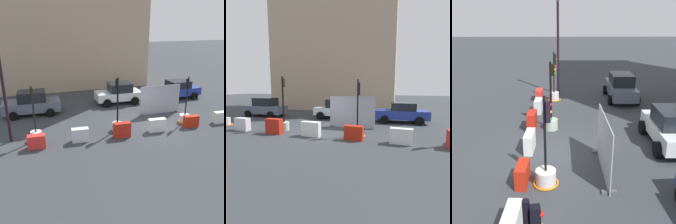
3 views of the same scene
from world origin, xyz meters
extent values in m
plane|color=#34383D|center=(0.00, 0.00, 0.00)|extent=(120.00, 120.00, 0.00)
cylinder|color=silver|center=(-7.42, -0.02, 0.28)|extent=(0.64, 0.64, 0.56)
cylinder|color=black|center=(-7.42, -0.02, 1.92)|extent=(0.10, 0.10, 2.72)
cube|color=black|center=(-7.42, 0.09, 2.79)|extent=(0.14, 0.13, 0.71)
sphere|color=red|center=(-7.42, 0.17, 3.03)|extent=(0.09, 0.09, 0.09)
sphere|color=orange|center=(-7.42, 0.17, 2.79)|extent=(0.09, 0.09, 0.09)
sphere|color=green|center=(-7.42, 0.17, 2.55)|extent=(0.09, 0.09, 0.09)
torus|color=orange|center=(-7.42, -0.02, 0.04)|extent=(0.89, 0.89, 0.07)
cylinder|color=#A9BAA8|center=(-2.40, -0.09, 0.27)|extent=(0.67, 0.67, 0.54)
cylinder|color=black|center=(-2.40, -0.09, 2.00)|extent=(0.11, 0.11, 2.93)
cube|color=black|center=(-2.42, 0.04, 3.07)|extent=(0.18, 0.18, 0.57)
sphere|color=red|center=(-2.44, 0.12, 3.26)|extent=(0.10, 0.10, 0.10)
sphere|color=orange|center=(-2.44, 0.12, 3.07)|extent=(0.10, 0.10, 0.10)
sphere|color=green|center=(-2.44, 0.12, 2.88)|extent=(0.10, 0.10, 0.10)
cylinder|color=silver|center=(2.49, -0.15, 0.27)|extent=(0.72, 0.72, 0.54)
cylinder|color=black|center=(2.49, -0.15, 1.88)|extent=(0.09, 0.09, 2.68)
cube|color=black|center=(2.51, -0.03, 2.70)|extent=(0.18, 0.18, 0.72)
sphere|color=red|center=(2.53, 0.06, 2.94)|extent=(0.10, 0.10, 0.10)
sphere|color=orange|center=(2.53, 0.06, 2.70)|extent=(0.10, 0.10, 0.10)
sphere|color=green|center=(2.53, 0.06, 2.46)|extent=(0.10, 0.10, 0.10)
torus|color=orange|center=(2.49, -0.15, 0.04)|extent=(0.91, 0.91, 0.07)
cube|color=red|center=(-7.41, -1.03, 0.38)|extent=(1.00, 0.49, 0.77)
cube|color=silver|center=(-4.96, -0.93, 0.41)|extent=(1.01, 0.47, 0.81)
cube|color=red|center=(-2.42, -1.07, 0.46)|extent=(1.04, 0.46, 0.91)
cube|color=silver|center=(-0.04, -0.95, 0.42)|extent=(1.14, 0.43, 0.84)
cube|color=red|center=(2.46, -0.95, 0.38)|extent=(1.01, 0.44, 0.76)
cube|color=silver|center=(4.85, -0.93, 0.39)|extent=(1.10, 0.47, 0.79)
cube|color=slate|center=(-7.60, 4.54, 0.68)|extent=(4.19, 1.73, 0.74)
cube|color=black|center=(-7.53, 4.54, 1.42)|extent=(2.01, 1.48, 0.75)
cylinder|color=black|center=(-6.29, 5.38, 0.31)|extent=(0.63, 0.30, 0.62)
cylinder|color=black|center=(-6.34, 3.64, 0.31)|extent=(0.63, 0.30, 0.62)
cylinder|color=black|center=(-8.86, 5.44, 0.31)|extent=(0.63, 0.30, 0.62)
cylinder|color=black|center=(-8.91, 3.71, 0.31)|extent=(0.63, 0.30, 0.62)
cube|color=navy|center=(4.94, 5.17, 0.65)|extent=(4.13, 2.03, 0.67)
cube|color=black|center=(5.07, 5.18, 1.29)|extent=(1.90, 1.70, 0.60)
cylinder|color=black|center=(3.73, 4.14, 0.32)|extent=(0.65, 0.31, 0.63)
cylinder|color=black|center=(3.63, 6.08, 0.32)|extent=(0.65, 0.31, 0.63)
cylinder|color=black|center=(6.24, 4.26, 0.32)|extent=(0.65, 0.31, 0.63)
cylinder|color=black|center=(6.14, 6.20, 0.32)|extent=(0.65, 0.31, 0.63)
cube|color=silver|center=(-0.55, 5.34, 0.67)|extent=(3.85, 1.79, 0.67)
cube|color=black|center=(-0.41, 5.34, 1.36)|extent=(1.89, 1.55, 0.72)
cylinder|color=black|center=(0.65, 6.24, 0.34)|extent=(0.68, 0.29, 0.67)
cylinder|color=black|center=(0.62, 4.40, 0.34)|extent=(0.68, 0.29, 0.67)
cylinder|color=black|center=(-1.72, 6.28, 0.34)|extent=(0.68, 0.29, 0.67)
cylinder|color=black|center=(-1.75, 4.44, 0.34)|extent=(0.68, 0.29, 0.67)
cylinder|color=black|center=(-8.85, 0.26, 3.20)|extent=(0.17, 0.17, 6.39)
cube|color=#9597A5|center=(1.66, 1.98, 1.08)|extent=(3.15, 0.04, 2.17)
cube|color=#4C4C4C|center=(0.24, 1.98, 0.05)|extent=(0.16, 0.50, 0.10)
cube|color=#4C4C4C|center=(3.07, 1.98, 0.05)|extent=(0.16, 0.50, 0.10)
camera|label=1|loc=(-7.11, -14.28, 6.78)|focal=40.68mm
camera|label=2|loc=(4.58, -10.35, 2.77)|focal=29.74mm
camera|label=3|loc=(10.85, 0.35, 5.68)|focal=44.69mm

